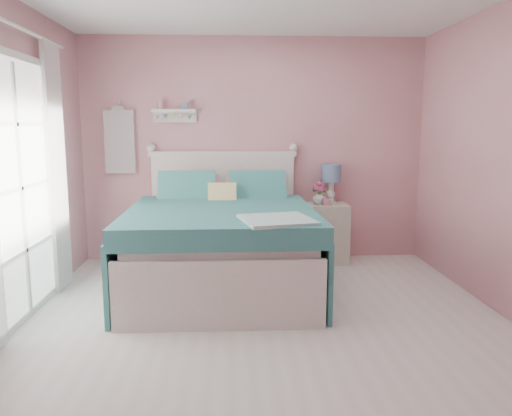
{
  "coord_description": "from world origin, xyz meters",
  "views": [
    {
      "loc": [
        -0.26,
        -3.67,
        1.57
      ],
      "look_at": [
        -0.03,
        1.2,
        0.78
      ],
      "focal_mm": 35.0,
      "sensor_mm": 36.0,
      "label": 1
    }
  ],
  "objects": [
    {
      "name": "floor",
      "position": [
        0.0,
        0.0,
        0.0
      ],
      "size": [
        4.5,
        4.5,
        0.0
      ],
      "primitive_type": "plane",
      "color": "beige",
      "rests_on": "ground"
    },
    {
      "name": "room_shell",
      "position": [
        0.0,
        0.0,
        1.58
      ],
      "size": [
        4.5,
        4.5,
        4.5
      ],
      "color": "#BD777D",
      "rests_on": "floor"
    },
    {
      "name": "bed",
      "position": [
        -0.37,
        1.14,
        0.42
      ],
      "size": [
        1.76,
        2.23,
        1.29
      ],
      "rotation": [
        0.0,
        0.0,
        0.01
      ],
      "color": "silver",
      "rests_on": "floor"
    },
    {
      "name": "nightstand",
      "position": [
        0.83,
        2.0,
        0.35
      ],
      "size": [
        0.48,
        0.47,
        0.69
      ],
      "color": "beige",
      "rests_on": "floor"
    },
    {
      "name": "table_lamp",
      "position": [
        0.9,
        2.09,
        1.0
      ],
      "size": [
        0.23,
        0.23,
        0.45
      ],
      "color": "white",
      "rests_on": "nightstand"
    },
    {
      "name": "vase",
      "position": [
        0.74,
        2.0,
        0.77
      ],
      "size": [
        0.2,
        0.2,
        0.16
      ],
      "primitive_type": "imported",
      "rotation": [
        0.0,
        0.0,
        -0.36
      ],
      "color": "silver",
      "rests_on": "nightstand"
    },
    {
      "name": "teacup",
      "position": [
        0.81,
        1.89,
        0.73
      ],
      "size": [
        0.11,
        0.11,
        0.08
      ],
      "primitive_type": "imported",
      "rotation": [
        0.0,
        0.0,
        0.05
      ],
      "color": "#BC7E8F",
      "rests_on": "nightstand"
    },
    {
      "name": "roses",
      "position": [
        0.74,
        2.0,
        0.88
      ],
      "size": [
        0.14,
        0.11,
        0.12
      ],
      "color": "#CB4580",
      "rests_on": "vase"
    },
    {
      "name": "wall_shelf",
      "position": [
        -0.92,
        2.19,
        1.73
      ],
      "size": [
        0.5,
        0.15,
        0.25
      ],
      "color": "silver",
      "rests_on": "room_shell"
    },
    {
      "name": "hanging_dress",
      "position": [
        -1.55,
        2.18,
        1.4
      ],
      "size": [
        0.34,
        0.03,
        0.72
      ],
      "primitive_type": "cube",
      "color": "white",
      "rests_on": "room_shell"
    },
    {
      "name": "french_door",
      "position": [
        -1.97,
        0.4,
        1.07
      ],
      "size": [
        0.04,
        1.32,
        2.16
      ],
      "color": "silver",
      "rests_on": "floor"
    },
    {
      "name": "curtain_far",
      "position": [
        -1.92,
        1.14,
        1.18
      ],
      "size": [
        0.04,
        0.4,
        2.32
      ],
      "primitive_type": "cube",
      "color": "white",
      "rests_on": "floor"
    }
  ]
}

